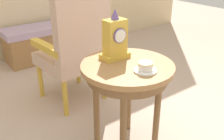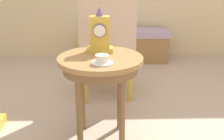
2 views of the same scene
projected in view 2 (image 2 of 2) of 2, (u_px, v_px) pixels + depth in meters
name	position (u px, v px, depth m)	size (l,w,h in m)	color
ground_plane	(105.00, 136.00, 2.28)	(10.00, 10.00, 0.00)	#BCA38E
side_table	(101.00, 69.00, 2.06)	(0.61, 0.61, 0.66)	#9E7042
teacup_left	(102.00, 60.00, 1.88)	(0.14, 0.14, 0.06)	white
mantel_clock	(100.00, 34.00, 2.11)	(0.19, 0.11, 0.34)	gold
armchair	(106.00, 41.00, 2.76)	(0.58, 0.57, 1.14)	#CCA893
window_bench	(126.00, 45.00, 4.05)	(1.17, 0.40, 0.44)	#B299B7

